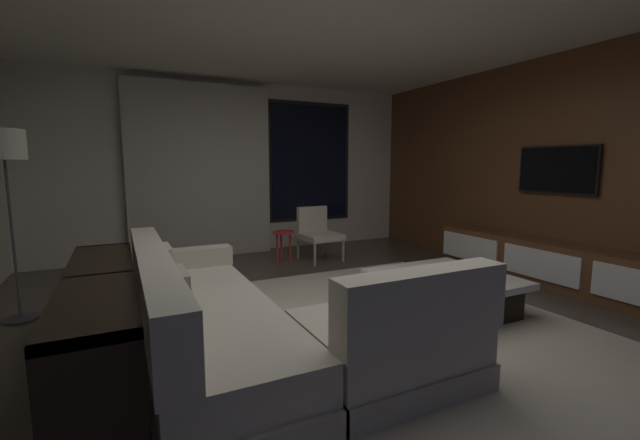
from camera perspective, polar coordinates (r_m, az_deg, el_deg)
The scene contains 13 objects.
floor at distance 3.59m, azimuth 4.11°, elevation -15.37°, with size 9.20×9.20×0.00m, color #473D33.
back_wall_with_window at distance 6.66m, azimuth -12.29°, elevation 7.02°, with size 6.60×0.30×2.70m.
media_wall at distance 5.53m, azimuth 32.99°, elevation 5.91°, with size 0.12×7.80×2.70m.
area_rug at distance 3.69m, azimuth 9.79°, elevation -14.71°, with size 3.20×3.80×0.01m, color beige.
sectional_couch at distance 2.98m, azimuth -9.69°, elevation -14.37°, with size 1.98×2.50×0.82m.
coffee_table at distance 4.13m, azimuth 16.85°, elevation -9.75°, with size 1.16×1.16×0.36m.
book_stack_on_coffee_table at distance 4.16m, azimuth 18.60°, elevation -6.75°, with size 0.24×0.21×0.07m.
accent_chair_near_window at distance 6.07m, azimuth -0.38°, elevation -1.48°, with size 0.59×0.60×0.78m.
side_stool at distance 5.88m, azimuth -5.14°, elevation -2.40°, with size 0.32×0.32×0.46m.
media_console at distance 5.43m, azimuth 30.09°, elevation -5.59°, with size 0.46×3.10×0.52m.
mounted_tv at distance 5.57m, azimuth 30.20°, elevation 6.12°, with size 0.05×0.96×0.56m.
console_table_behind_couch at distance 2.96m, azimuth -28.15°, elevation -12.88°, with size 0.40×2.10×0.74m.
standing_lamp at distance 4.48m, azimuth -37.81°, elevation 6.92°, with size 0.34×0.34×1.71m.
Camera 1 is at (-1.68, -2.84, 1.41)m, focal length 22.89 mm.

